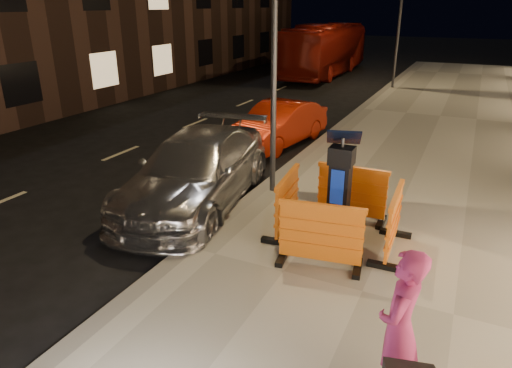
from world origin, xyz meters
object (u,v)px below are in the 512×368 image
at_px(barrier_front, 321,235).
at_px(barrier_bldgside, 394,222).
at_px(man, 399,328).
at_px(car_red, 278,145).
at_px(parking_kiosk, 339,189).
at_px(bus_doubledecker, 323,75).
at_px(barrier_kerbside, 287,202).
at_px(car_silver, 198,203).
at_px(barrier_back, 352,193).

distance_m(barrier_front, barrier_bldgside, 1.34).
bearing_deg(man, barrier_front, -137.84).
xyz_separation_m(car_red, man, (4.91, -8.53, 1.03)).
height_order(parking_kiosk, bus_doubledecker, parking_kiosk).
xyz_separation_m(barrier_kerbside, bus_doubledecker, (-5.77, 20.34, -0.68)).
height_order(barrier_bldgside, bus_doubledecker, bus_doubledecker).
distance_m(car_silver, car_red, 4.84).
bearing_deg(bus_doubledecker, barrier_front, -73.58).
xyz_separation_m(parking_kiosk, bus_doubledecker, (-6.72, 20.34, -1.11)).
height_order(parking_kiosk, barrier_back, parking_kiosk).
relative_size(parking_kiosk, car_silver, 0.37).
bearing_deg(parking_kiosk, barrier_front, -93.89).
relative_size(barrier_front, man, 0.78).
bearing_deg(parking_kiosk, barrier_bldgside, -3.89).
bearing_deg(barrier_kerbside, barrier_back, -50.89).
height_order(barrier_kerbside, car_silver, barrier_kerbside).
bearing_deg(bus_doubledecker, barrier_back, -71.98).
height_order(barrier_front, barrier_kerbside, same).
distance_m(barrier_back, car_silver, 3.36).
bearing_deg(barrier_kerbside, car_silver, 70.03).
xyz_separation_m(barrier_back, car_silver, (-3.26, -0.37, -0.68)).
relative_size(parking_kiosk, bus_doubledecker, 0.18).
bearing_deg(man, bus_doubledecker, -153.39).
bearing_deg(parking_kiosk, man, -68.03).
height_order(barrier_kerbside, man, man).
bearing_deg(barrier_front, man, -64.00).
bearing_deg(barrier_kerbside, bus_doubledecker, 9.95).
xyz_separation_m(barrier_kerbside, car_red, (-2.45, 5.42, -0.68)).
bearing_deg(bus_doubledecker, car_silver, -81.18).
bearing_deg(man, barrier_back, -152.35).
xyz_separation_m(parking_kiosk, barrier_back, (0.00, 0.95, -0.42)).
height_order(parking_kiosk, barrier_front, parking_kiosk).
xyz_separation_m(barrier_back, car_red, (-3.40, 4.47, -0.68)).
height_order(car_silver, man, man).
distance_m(barrier_front, bus_doubledecker, 22.33).
height_order(parking_kiosk, barrier_bldgside, parking_kiosk).
bearing_deg(barrier_back, bus_doubledecker, 108.22).
distance_m(barrier_bldgside, bus_doubledecker, 21.75).
relative_size(barrier_front, car_red, 0.35).
relative_size(bus_doubledecker, man, 6.08).
bearing_deg(parking_kiosk, barrier_kerbside, 176.11).
xyz_separation_m(barrier_back, barrier_bldgside, (0.95, -0.95, 0.00)).
relative_size(barrier_back, bus_doubledecker, 0.13).
bearing_deg(barrier_front, barrier_bldgside, 36.11).
bearing_deg(barrier_front, car_red, 109.23).
distance_m(parking_kiosk, car_red, 6.49).
distance_m(barrier_back, man, 4.35).
bearing_deg(barrier_bldgside, barrier_kerbside, 88.11).
relative_size(parking_kiosk, barrier_back, 1.40).
distance_m(parking_kiosk, barrier_kerbside, 1.04).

